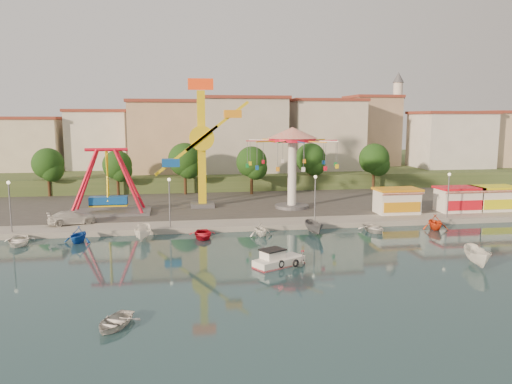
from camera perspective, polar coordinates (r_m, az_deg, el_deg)
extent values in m
plane|color=#16363D|center=(42.55, 0.96, -8.15)|extent=(200.00, 200.00, 0.00)
cube|color=#9E998E|center=(103.09, -4.96, 1.83)|extent=(200.00, 100.00, 0.60)
cube|color=#4C4944|center=(71.46, -3.17, -0.85)|extent=(90.00, 28.00, 0.01)
cube|color=#384C26|center=(107.92, -5.15, 2.77)|extent=(200.00, 60.00, 3.00)
cube|color=#59595E|center=(63.51, -16.45, -2.23)|extent=(10.00, 5.00, 0.30)
cube|color=#124CA0|center=(63.27, -16.51, -0.94)|extent=(4.50, 1.40, 1.00)
cylinder|color=red|center=(62.59, -16.74, 4.67)|extent=(5.00, 0.40, 0.40)
cube|color=#59595E|center=(65.89, -6.13, -1.47)|extent=(3.00, 3.00, 0.50)
cube|color=yellow|center=(65.04, -6.24, 4.84)|extent=(1.00, 1.00, 15.00)
cube|color=red|center=(65.05, -6.36, 12.15)|extent=(3.20, 0.50, 1.40)
cylinder|color=yellow|center=(64.16, -6.22, 6.13)|extent=(3.20, 0.50, 3.20)
cube|color=yellow|center=(64.04, -4.45, 7.52)|extent=(8.13, 0.35, 6.39)
cube|color=orange|center=(64.22, -2.69, 8.90)|extent=(2.20, 1.20, 1.00)
cylinder|color=#59595E|center=(64.86, 4.10, -1.64)|extent=(4.40, 4.40, 0.40)
cylinder|color=white|center=(64.24, 4.14, 2.14)|extent=(1.10, 1.10, 9.00)
cylinder|color=red|center=(63.91, 4.18, 5.97)|extent=(6.00, 6.00, 0.50)
cone|color=red|center=(63.88, 4.19, 6.78)|extent=(6.40, 6.40, 1.40)
cube|color=white|center=(63.30, 15.78, -1.09)|extent=(5.00, 3.00, 2.80)
cube|color=orange|center=(63.07, 15.84, 0.30)|extent=(5.40, 3.40, 0.25)
cube|color=red|center=(61.60, 16.49, -0.25)|extent=(5.00, 0.77, 0.43)
cube|color=white|center=(67.06, 22.07, -0.87)|extent=(5.00, 3.00, 2.80)
cube|color=red|center=(66.84, 22.14, 0.44)|extent=(5.40, 3.40, 0.25)
cube|color=red|center=(65.45, 22.89, -0.07)|extent=(5.00, 0.77, 0.43)
cube|color=white|center=(69.69, 25.51, -0.75)|extent=(5.00, 3.00, 2.80)
cube|color=yellow|center=(69.48, 25.59, 0.51)|extent=(5.40, 3.40, 0.25)
cube|color=red|center=(68.14, 26.38, 0.02)|extent=(5.00, 0.77, 0.43)
cylinder|color=#59595E|center=(56.54, -26.28, -1.64)|extent=(0.14, 0.14, 5.00)
cylinder|color=#59595E|center=(53.94, -9.84, -1.33)|extent=(0.14, 0.14, 5.00)
cylinder|color=#59595E|center=(55.98, 6.76, -0.91)|extent=(0.14, 0.14, 5.00)
cylinder|color=#59595E|center=(62.21, 21.10, -0.48)|extent=(0.14, 0.14, 5.00)
cylinder|color=#382314|center=(80.04, -22.57, 0.81)|extent=(0.44, 0.44, 3.60)
sphere|color=black|center=(79.72, -22.69, 3.02)|extent=(4.60, 4.60, 4.60)
cylinder|color=#382314|center=(77.56, -15.50, 0.86)|extent=(0.44, 0.44, 3.40)
sphere|color=black|center=(77.24, -15.58, 3.01)|extent=(4.35, 4.35, 4.35)
cylinder|color=#382314|center=(76.58, -8.09, 1.19)|extent=(0.44, 0.44, 3.92)
sphere|color=black|center=(76.23, -8.14, 3.70)|extent=(5.02, 5.02, 5.02)
cylinder|color=#382314|center=(75.96, -0.51, 1.11)|extent=(0.44, 0.44, 3.66)
sphere|color=black|center=(75.62, -0.51, 3.47)|extent=(4.68, 4.68, 4.68)
cylinder|color=#382314|center=(80.90, 6.21, 1.56)|extent=(0.44, 0.44, 3.80)
sphere|color=black|center=(80.57, 6.24, 3.87)|extent=(4.86, 4.86, 4.86)
cylinder|color=#382314|center=(82.38, 13.27, 1.50)|extent=(0.44, 0.44, 3.77)
sphere|color=black|center=(82.06, 13.35, 3.75)|extent=(4.83, 4.83, 4.83)
cube|color=beige|center=(90.22, -26.03, 5.57)|extent=(9.26, 9.53, 11.87)
cube|color=silver|center=(92.79, -17.85, 5.07)|extent=(12.33, 9.01, 8.63)
cube|color=tan|center=(92.20, -9.70, 6.15)|extent=(11.95, 9.28, 11.23)
cube|color=beige|center=(89.97, -0.85, 5.56)|extent=(12.59, 10.50, 9.20)
cube|color=beige|center=(96.09, 6.88, 5.70)|extent=(10.75, 9.23, 9.24)
cube|color=tan|center=(98.76, 14.68, 6.14)|extent=(12.77, 10.96, 11.21)
cube|color=silver|center=(102.65, 21.12, 6.24)|extent=(8.23, 8.98, 12.36)
cube|color=beige|center=(113.18, 25.06, 5.26)|extent=(11.59, 10.93, 8.76)
cylinder|color=silver|center=(103.53, 15.77, 7.52)|extent=(1.80, 1.80, 16.00)
cylinder|color=#59595E|center=(103.59, 15.88, 10.28)|extent=(2.80, 2.80, 0.30)
cone|color=#59595E|center=(103.82, 15.97, 12.48)|extent=(2.20, 2.20, 2.00)
cube|color=white|center=(41.84, 2.64, -8.07)|extent=(4.66, 3.56, 0.79)
cube|color=red|center=(41.90, 2.63, -8.32)|extent=(4.66, 3.56, 0.14)
cube|color=white|center=(41.65, 1.90, -7.20)|extent=(2.17, 2.00, 0.79)
cube|color=black|center=(41.53, 1.90, -6.62)|extent=(2.41, 2.24, 0.11)
torus|color=black|center=(40.98, 2.89, -8.23)|extent=(0.67, 0.47, 0.67)
torus|color=black|center=(41.28, 4.56, -8.13)|extent=(0.67, 0.47, 0.67)
imported|color=white|center=(42.48, 4.26, -7.73)|extent=(3.25, 3.80, 0.66)
imported|color=silver|center=(31.31, -15.90, -14.08)|extent=(3.39, 3.88, 0.67)
imported|color=white|center=(45.52, 23.99, -6.74)|extent=(2.51, 4.38, 1.59)
imported|color=silver|center=(58.39, -20.30, -2.76)|extent=(5.41, 3.54, 1.46)
imported|color=white|center=(53.60, -25.53, -5.04)|extent=(3.47, 4.41, 0.83)
imported|color=#144BB6|center=(52.18, -19.66, -4.60)|extent=(3.37, 3.67, 1.62)
imported|color=white|center=(51.38, -12.78, -4.57)|extent=(1.83, 4.07, 1.53)
imported|color=red|center=(51.39, -6.11, -4.82)|extent=(2.77, 3.85, 0.79)
imported|color=white|center=(51.93, 0.53, -4.25)|extent=(2.92, 3.21, 1.47)
imported|color=#5A5A5F|center=(53.16, 6.66, -4.04)|extent=(1.73, 3.78, 1.42)
imported|color=silver|center=(55.36, 13.32, -4.06)|extent=(2.88, 3.82, 0.75)
imported|color=#EB3E14|center=(58.29, 19.80, -3.24)|extent=(3.24, 3.59, 1.68)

